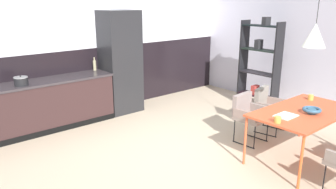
# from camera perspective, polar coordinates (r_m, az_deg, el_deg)

# --- Properties ---
(ground_plane) EXTENTS (8.94, 8.94, 0.00)m
(ground_plane) POSITION_cam_1_polar(r_m,az_deg,el_deg) (4.94, 6.28, -11.45)
(ground_plane) COLOR #C7B193
(back_wall_splashback_dark) EXTENTS (6.88, 0.12, 1.34)m
(back_wall_splashback_dark) POSITION_cam_1_polar(r_m,az_deg,el_deg) (7.06, -11.83, 2.66)
(back_wall_splashback_dark) COLOR black
(back_wall_splashback_dark) RESTS_ON ground
(back_wall_panel_upper) EXTENTS (6.88, 0.12, 1.34)m
(back_wall_panel_upper) POSITION_cam_1_polar(r_m,az_deg,el_deg) (6.88, -12.49, 13.56)
(back_wall_panel_upper) COLOR silver
(back_wall_panel_upper) RESTS_ON back_wall_splashback_dark
(side_wall_right) EXTENTS (0.12, 6.30, 2.68)m
(side_wall_right) POSITION_cam_1_polar(r_m,az_deg,el_deg) (7.28, 25.64, 7.18)
(side_wall_right) COLOR silver
(side_wall_right) RESTS_ON ground
(kitchen_counter) EXTENTS (3.24, 0.63, 0.91)m
(kitchen_counter) POSITION_cam_1_polar(r_m,az_deg,el_deg) (6.20, -23.87, -2.38)
(kitchen_counter) COLOR #342121
(kitchen_counter) RESTS_ON ground
(refrigerator_column) EXTENTS (0.73, 0.60, 2.08)m
(refrigerator_column) POSITION_cam_1_polar(r_m,az_deg,el_deg) (6.83, -8.28, 5.58)
(refrigerator_column) COLOR #232326
(refrigerator_column) RESTS_ON ground
(dining_table) EXTENTS (1.63, 0.92, 0.76)m
(dining_table) POSITION_cam_1_polar(r_m,az_deg,el_deg) (5.10, 22.61, -3.07)
(dining_table) COLOR #DB5530
(dining_table) RESTS_ON ground
(armchair_facing_counter) EXTENTS (0.52, 0.51, 0.80)m
(armchair_facing_counter) POSITION_cam_1_polar(r_m,az_deg,el_deg) (5.55, 13.77, -2.86)
(armchair_facing_counter) COLOR gray
(armchair_facing_counter) RESTS_ON ground
(armchair_corner_seat) EXTENTS (0.57, 0.56, 0.79)m
(armchair_corner_seat) POSITION_cam_1_polar(r_m,az_deg,el_deg) (6.07, 16.89, -1.62)
(armchair_corner_seat) COLOR gray
(armchair_corner_seat) RESTS_ON ground
(fruit_bowl) EXTENTS (0.25, 0.25, 0.08)m
(fruit_bowl) POSITION_cam_1_polar(r_m,az_deg,el_deg) (4.98, 23.75, -2.48)
(fruit_bowl) COLOR #33607F
(fruit_bowl) RESTS_ON dining_table
(open_book) EXTENTS (0.30, 0.23, 0.02)m
(open_book) POSITION_cam_1_polar(r_m,az_deg,el_deg) (4.75, 19.83, -3.50)
(open_book) COLOR white
(open_book) RESTS_ON dining_table
(mug_tall_blue) EXTENTS (0.12, 0.08, 0.08)m
(mug_tall_blue) POSITION_cam_1_polar(r_m,az_deg,el_deg) (5.65, 23.62, -0.45)
(mug_tall_blue) COLOR gold
(mug_tall_blue) RESTS_ON dining_table
(mug_wide_latte) EXTENTS (0.13, 0.09, 0.08)m
(mug_wide_latte) POSITION_cam_1_polar(r_m,az_deg,el_deg) (4.47, 18.56, -4.14)
(mug_wide_latte) COLOR gold
(mug_wide_latte) RESTS_ON dining_table
(cooking_pot) EXTENTS (0.23, 0.23, 0.17)m
(cooking_pot) POSITION_cam_1_polar(r_m,az_deg,el_deg) (5.96, -24.21, 2.13)
(cooking_pot) COLOR black
(cooking_pot) RESTS_ON kitchen_counter
(bottle_oil_tall) EXTENTS (0.06, 0.06, 0.27)m
(bottle_oil_tall) POSITION_cam_1_polar(r_m,az_deg,el_deg) (6.77, -12.66, 5.04)
(bottle_oil_tall) COLOR tan
(bottle_oil_tall) RESTS_ON kitchen_counter
(open_shelf_unit) EXTENTS (0.30, 0.89, 1.94)m
(open_shelf_unit) POSITION_cam_1_polar(r_m,az_deg,el_deg) (7.32, 15.64, 5.45)
(open_shelf_unit) COLOR black
(open_shelf_unit) RESTS_ON ground
(pendant_lamp_over_table_near) EXTENTS (0.30, 0.30, 0.96)m
(pendant_lamp_over_table_near) POSITION_cam_1_polar(r_m,az_deg,el_deg) (4.86, 24.20, 9.37)
(pendant_lamp_over_table_near) COLOR black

